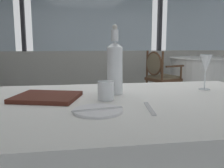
{
  "coord_description": "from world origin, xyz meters",
  "views": [
    {
      "loc": [
        -0.55,
        -2.52,
        1.04
      ],
      "look_at": [
        -0.34,
        -1.25,
        0.82
      ],
      "focal_mm": 39.94,
      "sensor_mm": 36.0,
      "label": 1
    }
  ],
  "objects": [
    {
      "name": "ground_plane",
      "position": [
        0.0,
        0.0,
        0.0
      ],
      "size": [
        13.36,
        13.36,
        0.0
      ],
      "primitive_type": "plane",
      "color": "#4C5156"
    },
    {
      "name": "dinner_fork",
      "position": [
        -0.23,
        -1.56,
        0.77
      ],
      "size": [
        0.05,
        0.2,
        0.0
      ],
      "primitive_type": "cube",
      "rotation": [
        0.0,
        0.0,
        1.43
      ],
      "color": "silver",
      "rests_on": "foreground_table"
    },
    {
      "name": "menu_book",
      "position": [
        -0.67,
        -1.3,
        0.78
      ],
      "size": [
        0.35,
        0.32,
        0.02
      ],
      "primitive_type": "cube",
      "rotation": [
        0.0,
        0.0,
        -0.29
      ],
      "color": "#512319",
      "rests_on": "foreground_table"
    },
    {
      "name": "water_bottle",
      "position": [
        -0.32,
        -1.23,
        0.92
      ],
      "size": [
        0.08,
        0.08,
        0.36
      ],
      "color": "white",
      "rests_on": "foreground_table"
    },
    {
      "name": "side_plate",
      "position": [
        -0.45,
        -1.57,
        0.77
      ],
      "size": [
        0.2,
        0.2,
        0.01
      ],
      "primitive_type": "cylinder",
      "color": "white",
      "rests_on": "foreground_table"
    },
    {
      "name": "background_table_0",
      "position": [
        1.91,
        1.86,
        0.38
      ],
      "size": [
        1.23,
        1.23,
        0.77
      ],
      "color": "white",
      "rests_on": "ground_plane"
    },
    {
      "name": "water_tumbler",
      "position": [
        -0.39,
        -1.36,
        0.81
      ],
      "size": [
        0.08,
        0.08,
        0.09
      ],
      "primitive_type": "cylinder",
      "color": "white",
      "rests_on": "foreground_table"
    },
    {
      "name": "dining_chair_0_0",
      "position": [
        0.93,
        1.51,
        0.53
      ],
      "size": [
        0.59,
        0.63,
        0.91
      ],
      "rotation": [
        0.0,
        0.0,
        6.63
      ],
      "color": "brown",
      "rests_on": "ground_plane"
    },
    {
      "name": "butter_knife",
      "position": [
        -0.45,
        -1.57,
        0.78
      ],
      "size": [
        0.21,
        0.05,
        0.0
      ],
      "primitive_type": "cube",
      "rotation": [
        0.0,
        0.0,
        0.18
      ],
      "color": "silver",
      "rests_on": "foreground_table"
    },
    {
      "name": "wine_glass",
      "position": [
        0.22,
        -1.19,
        0.91
      ],
      "size": [
        0.07,
        0.07,
        0.2
      ],
      "color": "white",
      "rests_on": "foreground_table"
    },
    {
      "name": "window_wall_far",
      "position": [
        0.0,
        3.5,
        1.14
      ],
      "size": [
        10.28,
        0.14,
        2.85
      ],
      "color": "beige",
      "rests_on": "ground_plane"
    }
  ]
}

